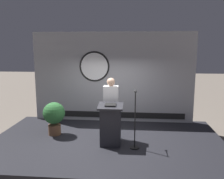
{
  "coord_description": "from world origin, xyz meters",
  "views": [
    {
      "loc": [
        0.73,
        -6.27,
        2.86
      ],
      "look_at": [
        0.13,
        0.11,
        1.71
      ],
      "focal_mm": 38.82,
      "sensor_mm": 36.0,
      "label": 1
    }
  ],
  "objects": [
    {
      "name": "banner_display",
      "position": [
        -0.01,
        1.85,
        1.81
      ],
      "size": [
        5.44,
        0.12,
        3.03
      ],
      "color": "#9E9EA3",
      "rests_on": "stage_platform"
    },
    {
      "name": "podium",
      "position": [
        0.13,
        -0.29,
        0.85
      ],
      "size": [
        0.64,
        0.5,
        1.12
      ],
      "color": "#26262B",
      "rests_on": "stage_platform"
    },
    {
      "name": "microphone_stand",
      "position": [
        0.76,
        -0.39,
        0.81
      ],
      "size": [
        0.24,
        0.49,
        1.46
      ],
      "color": "black",
      "rests_on": "stage_platform"
    },
    {
      "name": "speaker_person",
      "position": [
        0.1,
        0.19,
        1.18
      ],
      "size": [
        0.4,
        0.26,
        1.71
      ],
      "color": "black",
      "rests_on": "stage_platform"
    },
    {
      "name": "potted_plant",
      "position": [
        -1.58,
        0.32,
        0.88
      ],
      "size": [
        0.63,
        0.63,
        0.97
      ],
      "color": "brown",
      "rests_on": "stage_platform"
    },
    {
      "name": "ground_plane",
      "position": [
        0.0,
        0.0,
        0.0
      ],
      "size": [
        40.0,
        40.0,
        0.0
      ],
      "primitive_type": "plane",
      "color": "#6B6056"
    },
    {
      "name": "stage_platform",
      "position": [
        0.0,
        0.0,
        0.15
      ],
      "size": [
        6.4,
        4.0,
        0.3
      ],
      "primitive_type": "cube",
      "color": "black",
      "rests_on": "ground"
    }
  ]
}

